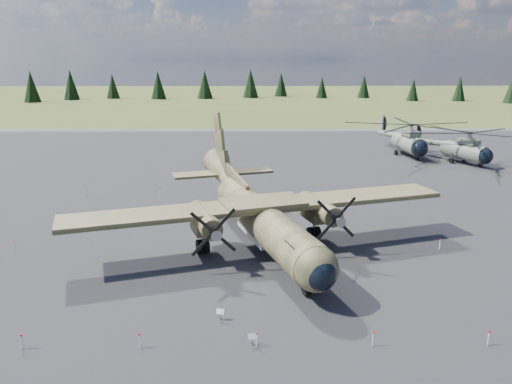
{
  "coord_description": "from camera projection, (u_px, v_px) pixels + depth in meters",
  "views": [
    {
      "loc": [
        1.63,
        -36.28,
        14.35
      ],
      "look_at": [
        2.19,
        2.0,
        4.16
      ],
      "focal_mm": 35.0,
      "sensor_mm": 36.0,
      "label": 1
    }
  ],
  "objects": [
    {
      "name": "helicopter_mid",
      "position": [
        466.0,
        141.0,
        70.09
      ],
      "size": [
        23.46,
        23.46,
        4.53
      ],
      "rotation": [
        0.0,
        0.0,
        0.41
      ],
      "color": "slate",
      "rests_on": "ground"
    },
    {
      "name": "helicopter_near",
      "position": [
        409.0,
        133.0,
        75.42
      ],
      "size": [
        21.8,
        24.35,
        5.04
      ],
      "rotation": [
        0.0,
        0.0,
        0.11
      ],
      "color": "slate",
      "rests_on": "ground"
    },
    {
      "name": "info_placard_left",
      "position": [
        220.0,
        313.0,
        28.26
      ],
      "size": [
        0.47,
        0.29,
        0.69
      ],
      "rotation": [
        0.0,
        0.0,
        -0.26
      ],
      "color": "gray",
      "rests_on": "ground"
    },
    {
      "name": "ground",
      "position": [
        228.0,
        250.0,
        38.72
      ],
      "size": [
        500.0,
        500.0,
        0.0
      ],
      "primitive_type": "plane",
      "color": "#515A28",
      "rests_on": "ground"
    },
    {
      "name": "apron",
      "position": [
        232.0,
        212.0,
        48.38
      ],
      "size": [
        120.0,
        120.0,
        0.04
      ],
      "primitive_type": "cube",
      "color": "#515156",
      "rests_on": "ground"
    },
    {
      "name": "barrier_fence",
      "position": [
        222.0,
        245.0,
        38.51
      ],
      "size": [
        33.12,
        29.62,
        0.85
      ],
      "color": "white",
      "rests_on": "ground"
    },
    {
      "name": "transport_plane",
      "position": [
        258.0,
        210.0,
        39.34
      ],
      "size": [
        29.5,
        26.31,
        9.87
      ],
      "rotation": [
        0.0,
        0.0,
        0.3
      ],
      "color": "#374022",
      "rests_on": "ground"
    },
    {
      "name": "info_placard_right",
      "position": [
        252.0,
        338.0,
        25.79
      ],
      "size": [
        0.43,
        0.25,
        0.64
      ],
      "rotation": [
        0.0,
        0.0,
        0.2
      ],
      "color": "gray",
      "rests_on": "ground"
    },
    {
      "name": "treeline",
      "position": [
        247.0,
        169.0,
        44.95
      ],
      "size": [
        342.55,
        339.41,
        10.96
      ],
      "color": "black",
      "rests_on": "ground"
    }
  ]
}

